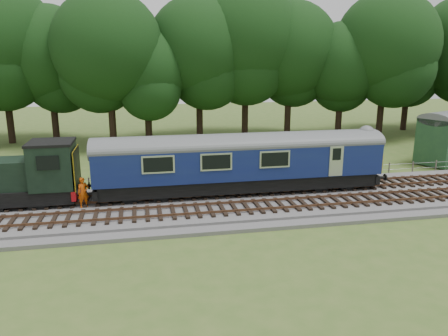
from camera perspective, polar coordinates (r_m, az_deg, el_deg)
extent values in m
plane|color=#416123|center=(26.95, 3.55, -4.70)|extent=(120.00, 120.00, 0.00)
cube|color=#4C4C4F|center=(26.90, 3.55, -4.35)|extent=(70.00, 7.00, 0.35)
cube|color=brown|center=(27.43, 3.20, -3.28)|extent=(66.50, 0.07, 0.14)
cube|color=brown|center=(28.76, 2.50, -2.44)|extent=(66.50, 0.07, 0.14)
cube|color=brown|center=(24.68, 4.91, -5.34)|extent=(66.50, 0.07, 0.14)
cube|color=brown|center=(25.99, 4.05, -4.30)|extent=(66.50, 0.07, 0.14)
cube|color=black|center=(27.85, 2.14, -1.77)|extent=(17.46, 2.52, 0.85)
cube|color=navy|center=(27.49, 2.17, 1.08)|extent=(18.00, 2.80, 2.05)
cube|color=gold|center=(30.86, 18.70, 1.08)|extent=(0.06, 2.74, 1.30)
cube|color=black|center=(29.81, 13.45, -1.48)|extent=(2.60, 2.00, 0.55)
cube|color=black|center=(27.22, -10.27, -2.82)|extent=(2.60, 2.00, 0.55)
cube|color=black|center=(27.23, -21.44, 0.34)|extent=(2.40, 2.55, 2.60)
cube|color=#9E0C11|center=(27.44, -18.72, -2.79)|extent=(0.25, 2.60, 0.55)
cube|color=gold|center=(27.06, -18.66, 0.06)|extent=(0.06, 2.55, 2.30)
imported|color=#DF520B|center=(26.32, -17.91, -3.05)|extent=(0.76, 0.64, 1.76)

